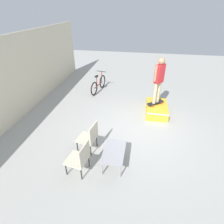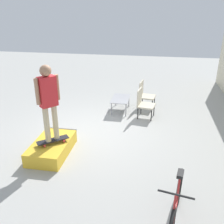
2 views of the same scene
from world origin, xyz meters
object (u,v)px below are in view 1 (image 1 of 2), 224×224
at_px(patio_chair_left, 80,158).
at_px(patio_chair_right, 90,136).
at_px(bicycle, 98,84).
at_px(coffee_table, 114,152).
at_px(skateboard_on_ramp, 155,103).
at_px(person_skater, 159,77).
at_px(skate_ramp_box, 156,109).

distance_m(patio_chair_left, patio_chair_right, 0.85).
height_order(patio_chair_left, bicycle, patio_chair_left).
height_order(coffee_table, patio_chair_right, patio_chair_right).
bearing_deg(coffee_table, patio_chair_right, 62.82).
relative_size(skateboard_on_ramp, bicycle, 0.42).
bearing_deg(person_skater, patio_chair_right, -177.04).
height_order(skateboard_on_ramp, bicycle, bicycle).
height_order(patio_chair_left, patio_chair_right, same).
xyz_separation_m(skateboard_on_ramp, bicycle, (1.59, 2.79, -0.06)).
relative_size(skate_ramp_box, patio_chair_right, 1.50).
distance_m(skateboard_on_ramp, patio_chair_left, 4.04).
distance_m(person_skater, coffee_table, 3.47).
relative_size(skateboard_on_ramp, patio_chair_right, 0.75).
relative_size(person_skater, patio_chair_left, 1.90).
bearing_deg(skate_ramp_box, patio_chair_right, 141.31).
bearing_deg(patio_chair_right, skateboard_on_ramp, 152.61).
xyz_separation_m(patio_chair_left, bicycle, (5.10, 0.79, -0.16)).
relative_size(skate_ramp_box, skateboard_on_ramp, 2.00).
xyz_separation_m(skateboard_on_ramp, patio_chair_right, (-2.66, 2.00, 0.10)).
height_order(skate_ramp_box, patio_chair_left, patio_chair_left).
height_order(skate_ramp_box, person_skater, person_skater).
relative_size(coffee_table, bicycle, 0.59).
bearing_deg(skate_ramp_box, coffee_table, 156.99).
bearing_deg(person_skater, patio_chair_left, -169.75).
xyz_separation_m(person_skater, bicycle, (1.59, 2.79, -1.14)).
height_order(skate_ramp_box, skateboard_on_ramp, skateboard_on_ramp).
bearing_deg(skateboard_on_ramp, skate_ramp_box, -81.64).
relative_size(patio_chair_left, bicycle, 0.57).
distance_m(skateboard_on_ramp, coffee_table, 3.29).
bearing_deg(patio_chair_left, coffee_table, 128.07).
distance_m(coffee_table, patio_chair_right, 0.91).
distance_m(skateboard_on_ramp, person_skater, 1.08).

